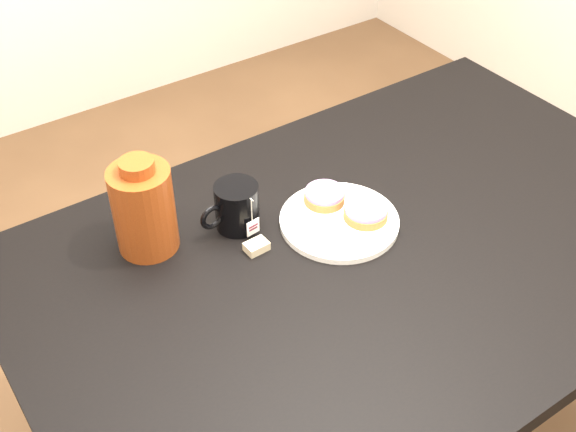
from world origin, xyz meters
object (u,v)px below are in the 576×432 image
(plate, at_px, (339,220))
(bagel_back, at_px, (325,196))
(bagel_front, at_px, (366,212))
(mug, at_px, (236,207))
(bagel_package, at_px, (144,208))
(teabag_pouch, at_px, (256,246))
(table, at_px, (371,273))

(plate, xyz_separation_m, bagel_back, (0.01, 0.06, 0.02))
(plate, height_order, bagel_front, bagel_front)
(bagel_back, distance_m, mug, 0.19)
(plate, distance_m, bagel_back, 0.07)
(mug, distance_m, bagel_package, 0.18)
(mug, height_order, teabag_pouch, mug)
(plate, distance_m, teabag_pouch, 0.18)
(table, distance_m, mug, 0.31)
(bagel_front, distance_m, bagel_package, 0.44)
(bagel_back, distance_m, bagel_front, 0.10)
(bagel_back, height_order, bagel_package, bagel_package)
(bagel_back, bearing_deg, mug, 164.82)
(bagel_package, bearing_deg, teabag_pouch, -38.72)
(bagel_back, distance_m, bagel_package, 0.37)
(bagel_back, bearing_deg, teabag_pouch, -169.89)
(plate, height_order, bagel_package, bagel_package)
(teabag_pouch, distance_m, bagel_package, 0.23)
(mug, distance_m, teabag_pouch, 0.09)
(teabag_pouch, xyz_separation_m, bagel_package, (-0.16, 0.13, 0.08))
(mug, bearing_deg, bagel_front, -38.31)
(teabag_pouch, bearing_deg, plate, -9.24)
(bagel_back, xyz_separation_m, bagel_package, (-0.35, 0.10, 0.07))
(teabag_pouch, bearing_deg, bagel_back, 10.11)
(plate, distance_m, mug, 0.21)
(table, xyz_separation_m, mug, (-0.20, 0.20, 0.13))
(bagel_front, relative_size, teabag_pouch, 2.80)
(plate, relative_size, bagel_package, 1.20)
(mug, xyz_separation_m, teabag_pouch, (-0.01, -0.08, -0.04))
(plate, relative_size, bagel_front, 1.91)
(plate, relative_size, bagel_back, 2.29)
(mug, height_order, bagel_package, bagel_package)
(teabag_pouch, bearing_deg, table, -29.57)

